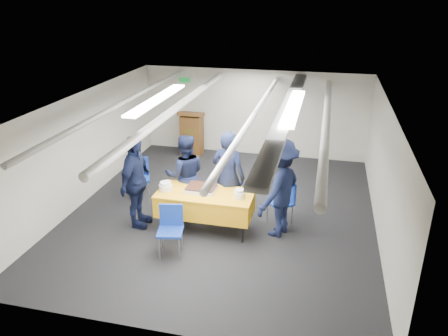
{
  "coord_description": "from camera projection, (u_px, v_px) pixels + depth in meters",
  "views": [
    {
      "loc": [
        1.86,
        -7.73,
        4.25
      ],
      "look_at": [
        0.07,
        -0.2,
        1.05
      ],
      "focal_mm": 35.0,
      "sensor_mm": 36.0,
      "label": 1
    }
  ],
  "objects": [
    {
      "name": "chair_left",
      "position": [
        140.0,
        173.0,
        9.45
      ],
      "size": [
        0.55,
        0.55,
        0.87
      ],
      "color": "gray",
      "rests_on": "ground"
    },
    {
      "name": "room_shell",
      "position": [
        232.0,
        121.0,
        8.62
      ],
      "size": [
        6.0,
        7.0,
        2.3
      ],
      "color": "silver",
      "rests_on": "ground"
    },
    {
      "name": "plate_stack_right",
      "position": [
        239.0,
        194.0,
        7.79
      ],
      "size": [
        0.2,
        0.2,
        0.16
      ],
      "color": "white",
      "rests_on": "serving_table"
    },
    {
      "name": "sailor_d",
      "position": [
        279.0,
        188.0,
        7.84
      ],
      "size": [
        1.09,
        1.36,
        1.85
      ],
      "primitive_type": "imported",
      "rotation": [
        0.0,
        0.0,
        -1.96
      ],
      "color": "black",
      "rests_on": "ground"
    },
    {
      "name": "sheet_cake",
      "position": [
        201.0,
        188.0,
        8.08
      ],
      "size": [
        0.56,
        0.43,
        0.1
      ],
      "color": "white",
      "rests_on": "serving_table"
    },
    {
      "name": "podium",
      "position": [
        192.0,
        133.0,
        11.82
      ],
      "size": [
        0.62,
        0.53,
        1.25
      ],
      "color": "brown",
      "rests_on": "ground"
    },
    {
      "name": "sailor_b",
      "position": [
        185.0,
        175.0,
        8.62
      ],
      "size": [
        0.97,
        0.87,
        1.66
      ],
      "primitive_type": "imported",
      "rotation": [
        0.0,
        0.0,
        3.49
      ],
      "color": "black",
      "rests_on": "ground"
    },
    {
      "name": "sailor_a",
      "position": [
        228.0,
        177.0,
        8.33
      ],
      "size": [
        0.74,
        0.55,
        1.83
      ],
      "primitive_type": "imported",
      "rotation": [
        0.0,
        0.0,
        2.96
      ],
      "color": "black",
      "rests_on": "ground"
    },
    {
      "name": "sailor_c",
      "position": [
        136.0,
        182.0,
        8.12
      ],
      "size": [
        0.46,
        1.07,
        1.8
      ],
      "primitive_type": "imported",
      "rotation": [
        0.0,
        0.0,
        1.55
      ],
      "color": "black",
      "rests_on": "ground"
    },
    {
      "name": "plate_stack_left",
      "position": [
        166.0,
        186.0,
        8.09
      ],
      "size": [
        0.25,
        0.25,
        0.16
      ],
      "color": "white",
      "rests_on": "serving_table"
    },
    {
      "name": "ground",
      "position": [
        223.0,
        211.0,
        8.97
      ],
      "size": [
        7.0,
        7.0,
        0.0
      ],
      "primitive_type": "plane",
      "color": "black",
      "rests_on": "ground"
    },
    {
      "name": "chair_right",
      "position": [
        284.0,
        198.0,
        8.34
      ],
      "size": [
        0.59,
        0.59,
        0.87
      ],
      "color": "gray",
      "rests_on": "ground"
    },
    {
      "name": "serving_table",
      "position": [
        205.0,
        203.0,
        8.09
      ],
      "size": [
        1.78,
        0.82,
        0.77
      ],
      "color": "black",
      "rests_on": "ground"
    },
    {
      "name": "chair_near",
      "position": [
        171.0,
        225.0,
        7.4
      ],
      "size": [
        0.49,
        0.49,
        0.87
      ],
      "color": "gray",
      "rests_on": "ground"
    }
  ]
}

